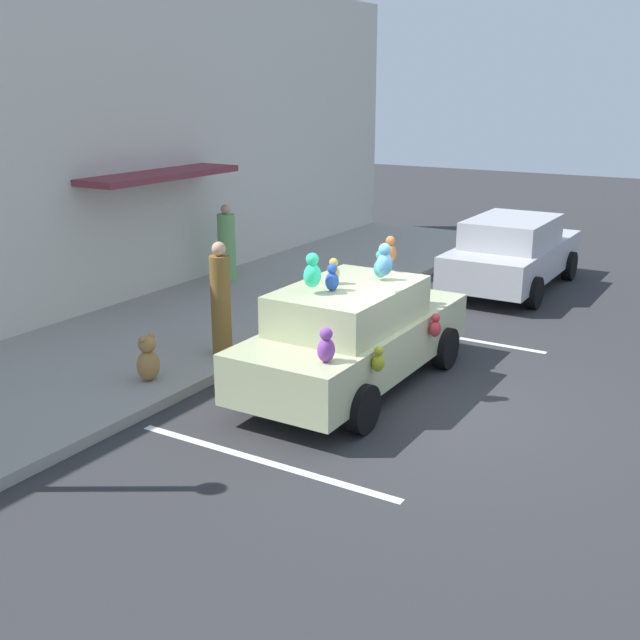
# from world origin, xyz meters

# --- Properties ---
(ground_plane) EXTENTS (60.00, 60.00, 0.00)m
(ground_plane) POSITION_xyz_m (0.00, 0.00, 0.00)
(ground_plane) COLOR #2D2D30
(sidewalk) EXTENTS (24.00, 4.00, 0.15)m
(sidewalk) POSITION_xyz_m (0.00, 5.00, 0.07)
(sidewalk) COLOR gray
(sidewalk) RESTS_ON ground
(storefront_building) EXTENTS (24.00, 1.25, 6.40)m
(storefront_building) POSITION_xyz_m (0.02, 7.14, 3.19)
(storefront_building) COLOR beige
(storefront_building) RESTS_ON ground
(parking_stripe_front) EXTENTS (0.12, 3.60, 0.01)m
(parking_stripe_front) POSITION_xyz_m (3.04, 1.00, 0.00)
(parking_stripe_front) COLOR silver
(parking_stripe_front) RESTS_ON ground
(parking_stripe_rear) EXTENTS (0.12, 3.60, 0.01)m
(parking_stripe_rear) POSITION_xyz_m (-2.46, 1.00, 0.00)
(parking_stripe_rear) COLOR silver
(parking_stripe_rear) RESTS_ON ground
(plush_covered_car) EXTENTS (4.38, 1.94, 2.21)m
(plush_covered_car) POSITION_xyz_m (0.14, 1.20, 0.81)
(plush_covered_car) COLOR #B6BE8E
(plush_covered_car) RESTS_ON ground
(parked_sedan_behind) EXTENTS (4.44, 1.98, 1.54)m
(parked_sedan_behind) POSITION_xyz_m (6.86, 1.04, 0.79)
(parked_sedan_behind) COLOR #B7B7BC
(parked_sedan_behind) RESTS_ON ground
(teddy_bear_on_sidewalk) EXTENTS (0.36, 0.30, 0.68)m
(teddy_bear_on_sidewalk) POSITION_xyz_m (-1.49, 3.65, 0.47)
(teddy_bear_on_sidewalk) COLOR #9E723D
(teddy_bear_on_sidewalk) RESTS_ON sidewalk
(pedestrian_near_shopfront) EXTENTS (0.31, 0.31, 1.78)m
(pedestrian_near_shopfront) POSITION_xyz_m (-0.04, 3.46, 0.99)
(pedestrian_near_shopfront) COLOR brown
(pedestrian_near_shopfront) RESTS_ON sidewalk
(pedestrian_walking_past) EXTENTS (0.38, 0.38, 1.64)m
(pedestrian_walking_past) POSITION_xyz_m (3.81, 6.32, 0.90)
(pedestrian_walking_past) COLOR #72AE63
(pedestrian_walking_past) RESTS_ON sidewalk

